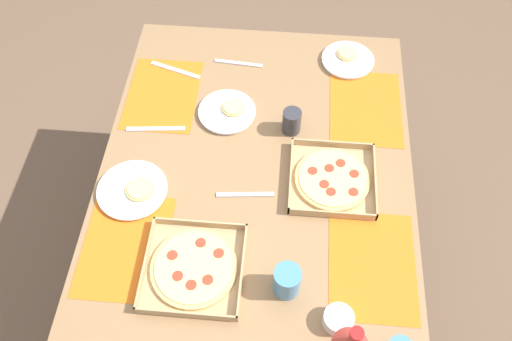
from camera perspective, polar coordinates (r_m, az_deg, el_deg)
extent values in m
plane|color=brown|center=(2.40, 0.00, -9.76)|extent=(6.00, 6.00, 0.00)
cylinder|color=#3F3328|center=(2.51, -9.55, 7.95)|extent=(0.07, 0.07, 0.70)
cylinder|color=#3F3328|center=(2.48, 12.21, 6.51)|extent=(0.07, 0.07, 0.70)
cube|color=#936D47|center=(1.77, 0.00, -0.27)|extent=(1.39, 1.06, 0.03)
cube|color=orange|center=(2.00, -10.17, 8.21)|extent=(0.36, 0.26, 0.00)
cube|color=orange|center=(1.67, -14.12, -7.98)|extent=(0.36, 0.26, 0.00)
cube|color=orange|center=(1.97, 11.89, 6.77)|extent=(0.36, 0.26, 0.00)
cube|color=orange|center=(1.63, 12.59, -10.07)|extent=(0.36, 0.26, 0.00)
cube|color=tan|center=(1.75, 8.30, -1.09)|extent=(0.28, 0.28, 0.01)
cube|color=tan|center=(1.82, 8.39, 2.89)|extent=(0.01, 0.28, 0.03)
cube|color=tan|center=(1.66, 8.36, -4.75)|extent=(0.01, 0.28, 0.03)
cube|color=tan|center=(1.73, 3.81, -0.44)|extent=(0.28, 0.01, 0.03)
cube|color=tan|center=(1.76, 12.87, -1.07)|extent=(0.28, 0.01, 0.03)
cylinder|color=#E0B76B|center=(1.74, 8.34, -0.93)|extent=(0.25, 0.25, 0.01)
cylinder|color=#EFD67F|center=(1.74, 8.37, -0.78)|extent=(0.22, 0.22, 0.00)
cylinder|color=red|center=(1.70, 8.21, -2.30)|extent=(0.03, 0.03, 0.00)
cylinder|color=red|center=(1.71, 10.62, -2.31)|extent=(0.03, 0.03, 0.00)
cylinder|color=red|center=(1.75, 10.71, -0.35)|extent=(0.03, 0.03, 0.00)
cylinder|color=red|center=(1.77, 9.26, 0.82)|extent=(0.03, 0.03, 0.00)
cylinder|color=red|center=(1.75, 8.04, 0.26)|extent=(0.03, 0.03, 0.00)
cylinder|color=red|center=(1.74, 6.22, -0.07)|extent=(0.03, 0.03, 0.00)
cylinder|color=red|center=(1.72, 7.49, -1.48)|extent=(0.03, 0.03, 0.00)
cube|color=tan|center=(1.59, -6.78, -10.65)|extent=(0.29, 0.29, 0.01)
cube|color=tan|center=(1.64, -6.08, -5.79)|extent=(0.01, 0.29, 0.03)
cube|color=tan|center=(1.53, -7.69, -15.33)|extent=(0.01, 0.29, 0.03)
cube|color=tan|center=(1.61, -11.99, -9.84)|extent=(0.29, 0.01, 0.03)
cube|color=tan|center=(1.56, -1.53, -10.87)|extent=(0.29, 0.01, 0.03)
cylinder|color=#E0B76B|center=(1.59, -6.81, -10.52)|extent=(0.26, 0.26, 0.01)
cylinder|color=#EFD67F|center=(1.58, -6.84, -10.41)|extent=(0.23, 0.23, 0.00)
cylinder|color=red|center=(1.56, -7.10, -12.31)|extent=(0.03, 0.03, 0.00)
cylinder|color=red|center=(1.56, -5.29, -11.81)|extent=(0.03, 0.03, 0.00)
cylinder|color=red|center=(1.59, -4.09, -9.00)|extent=(0.03, 0.03, 0.00)
cylinder|color=red|center=(1.61, -6.07, -7.85)|extent=(0.03, 0.03, 0.00)
cylinder|color=red|center=(1.60, -9.13, -9.12)|extent=(0.03, 0.03, 0.00)
cylinder|color=red|center=(1.57, -8.55, -11.33)|extent=(0.03, 0.03, 0.00)
cylinder|color=white|center=(2.12, 9.99, 11.72)|extent=(0.20, 0.20, 0.01)
cylinder|color=white|center=(2.11, 10.02, 11.88)|extent=(0.20, 0.20, 0.01)
cylinder|color=#E0B76B|center=(2.12, 9.96, 12.48)|extent=(0.08, 0.08, 0.01)
cylinder|color=#EFD67F|center=(2.12, 9.98, 12.59)|extent=(0.07, 0.07, 0.00)
cylinder|color=white|center=(1.91, -3.18, 6.33)|extent=(0.20, 0.20, 0.01)
cylinder|color=white|center=(1.90, -3.19, 6.49)|extent=(0.21, 0.21, 0.01)
cylinder|color=#E0B76B|center=(1.90, -2.50, 6.87)|extent=(0.08, 0.08, 0.01)
cylinder|color=#EFD67F|center=(1.90, -2.50, 6.99)|extent=(0.07, 0.07, 0.00)
cylinder|color=white|center=(1.76, -13.35, -2.17)|extent=(0.22, 0.22, 0.01)
cylinder|color=white|center=(1.75, -13.40, -2.03)|extent=(0.23, 0.23, 0.01)
cylinder|color=#E0B76B|center=(1.74, -12.58, -2.04)|extent=(0.09, 0.09, 0.01)
cylinder|color=#EFD67F|center=(1.73, -12.62, -1.93)|extent=(0.08, 0.08, 0.00)
cylinder|color=#B2382D|center=(1.24, 10.72, -17.56)|extent=(0.03, 0.03, 0.06)
cylinder|color=red|center=(1.21, 10.98, -17.10)|extent=(0.03, 0.03, 0.01)
cylinder|color=teal|center=(1.52, 3.40, -11.98)|extent=(0.08, 0.08, 0.11)
cylinder|color=#333338|center=(1.83, 3.92, 5.39)|extent=(0.07, 0.07, 0.09)
cylinder|color=white|center=(1.53, 8.98, -15.81)|extent=(0.09, 0.09, 0.05)
cube|color=#B7B7BC|center=(2.08, -1.93, 11.66)|extent=(0.03, 0.19, 0.00)
cube|color=#B7B7BC|center=(1.70, -1.18, -2.64)|extent=(0.03, 0.19, 0.00)
cube|color=#B7B7BC|center=(1.90, -10.92, 4.50)|extent=(0.04, 0.21, 0.00)
cube|color=#B7B7BC|center=(2.08, -8.80, 10.81)|extent=(0.08, 0.21, 0.00)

